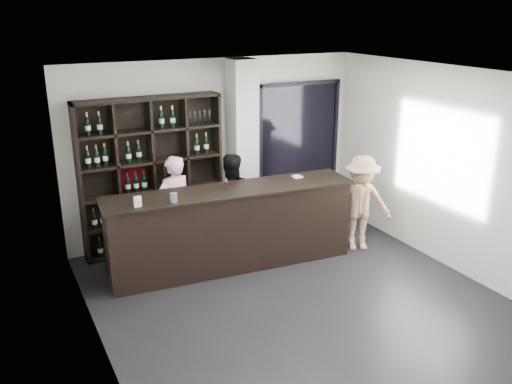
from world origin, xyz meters
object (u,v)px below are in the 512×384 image
wine_shelf (152,175)px  taster_pink (175,207)px  tasting_counter (231,228)px  taster_black (230,202)px  customer (360,203)px

wine_shelf → taster_pink: bearing=-67.8°
tasting_counter → taster_black: 0.66m
tasting_counter → taster_pink: 0.95m
tasting_counter → customer: (2.04, -0.36, 0.16)m
tasting_counter → taster_pink: size_ratio=2.28×
taster_pink → taster_black: bearing=159.0°
tasting_counter → customer: size_ratio=2.39×
customer → tasting_counter: bearing=-168.4°
tasting_counter → taster_pink: taster_pink is taller
tasting_counter → customer: customer is taller
taster_black → customer: size_ratio=1.01×
taster_black → customer: 2.03m
taster_pink → taster_black: (0.87, -0.11, -0.02)m
wine_shelf → tasting_counter: (0.80, -1.15, -0.60)m
wine_shelf → taster_pink: (0.18, -0.45, -0.40)m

